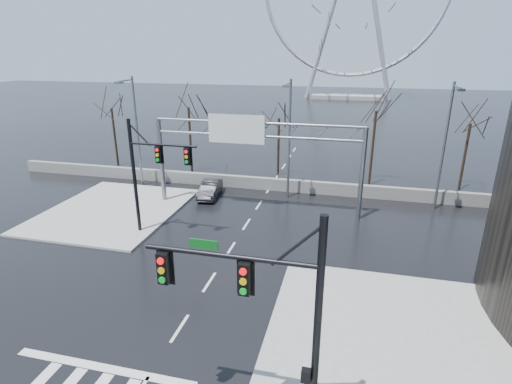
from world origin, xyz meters
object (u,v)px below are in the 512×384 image
(car, at_px, (210,189))
(signal_mast_near, at_px, (273,307))
(signal_mast_far, at_px, (148,167))
(sign_gantry, at_px, (251,146))

(car, bearing_deg, signal_mast_near, -71.44)
(signal_mast_near, relative_size, car, 1.90)
(signal_mast_near, height_order, car, signal_mast_near)
(signal_mast_near, height_order, signal_mast_far, same)
(signal_mast_near, relative_size, signal_mast_far, 1.00)
(signal_mast_far, bearing_deg, car, 81.31)
(sign_gantry, bearing_deg, signal_mast_near, -73.81)
(car, bearing_deg, signal_mast_far, -105.06)
(signal_mast_far, height_order, car, signal_mast_far)
(signal_mast_far, xyz_separation_m, sign_gantry, (5.49, 6.00, 0.35))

